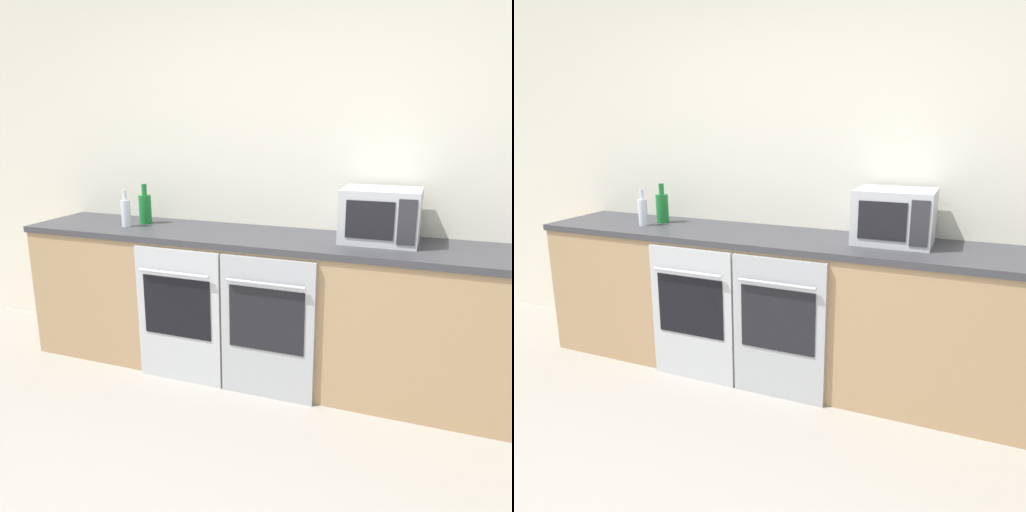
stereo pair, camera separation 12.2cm
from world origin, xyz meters
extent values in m
cube|color=silver|center=(0.00, 2.09, 1.30)|extent=(10.00, 0.06, 2.60)
cube|color=tan|center=(0.00, 1.76, 0.45)|extent=(3.36, 0.60, 0.89)
cube|color=#38383D|center=(0.00, 1.76, 0.91)|extent=(3.39, 0.62, 0.04)
cube|color=#B7BABF|center=(-0.51, 1.45, 0.44)|extent=(0.58, 0.03, 0.88)
cube|color=black|center=(-0.51, 1.43, 0.51)|extent=(0.46, 0.01, 0.39)
cylinder|color=#B7BABF|center=(-0.51, 1.41, 0.74)|extent=(0.47, 0.02, 0.02)
cube|color=#A8AAAF|center=(0.08, 1.45, 0.44)|extent=(0.58, 0.03, 0.88)
cube|color=black|center=(0.08, 1.43, 0.51)|extent=(0.46, 0.01, 0.39)
cylinder|color=#A8AAAF|center=(0.08, 1.41, 0.74)|extent=(0.47, 0.02, 0.02)
cube|color=#B7BABF|center=(0.65, 1.84, 1.09)|extent=(0.45, 0.34, 0.32)
cube|color=black|center=(0.61, 1.67, 1.09)|extent=(0.27, 0.01, 0.22)
cube|color=#2D2D33|center=(0.81, 1.67, 1.09)|extent=(0.10, 0.01, 0.25)
cylinder|color=#19722D|center=(-0.97, 1.84, 1.03)|extent=(0.09, 0.09, 0.20)
cylinder|color=#19722D|center=(-0.97, 1.84, 1.17)|extent=(0.04, 0.04, 0.08)
cylinder|color=silver|center=(-1.03, 1.70, 1.02)|extent=(0.06, 0.06, 0.18)
cylinder|color=silver|center=(-1.03, 1.70, 1.15)|extent=(0.03, 0.03, 0.07)
camera|label=1|loc=(0.97, -1.12, 1.62)|focal=35.00mm
camera|label=2|loc=(1.08, -1.08, 1.62)|focal=35.00mm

